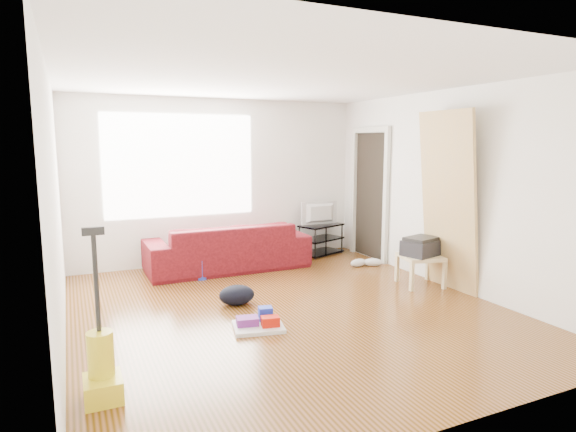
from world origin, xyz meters
name	(u,v)px	position (x,y,z in m)	size (l,w,h in m)	color
room	(287,196)	(0.07, 0.15, 1.25)	(4.51, 5.01, 2.51)	#4B2D07
sofa	(228,269)	(-0.07, 1.95, 0.00)	(2.33, 0.91, 0.68)	#36080F
tv_stand	(321,239)	(1.63, 2.22, 0.26)	(0.82, 0.63, 0.50)	black
tv	(321,213)	(1.63, 2.22, 0.69)	(0.65, 0.09, 0.37)	black
side_table	(421,260)	(1.95, 0.11, 0.34)	(0.59, 0.59, 0.40)	#E2CC85
printer	(421,246)	(1.95, 0.11, 0.51)	(0.53, 0.46, 0.24)	black
bucket	(200,278)	(-0.57, 1.63, 0.00)	(0.27, 0.27, 0.27)	#2131A5
toilet_paper	(198,264)	(-0.59, 1.66, 0.19)	(0.11, 0.11, 0.10)	silver
cleaning_tray	(259,323)	(-0.49, -0.39, 0.05)	(0.56, 0.48, 0.18)	silver
backpack	(237,304)	(-0.46, 0.38, 0.00)	(0.41, 0.33, 0.22)	black
sneakers	(366,263)	(1.85, 1.22, 0.06)	(0.53, 0.27, 0.12)	silver
vacuum	(102,368)	(-2.00, -1.17, 0.23)	(0.26, 0.30, 1.25)	yellow
door_panel	(444,288)	(2.13, -0.14, 0.00)	(0.04, 0.89, 2.23)	tan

